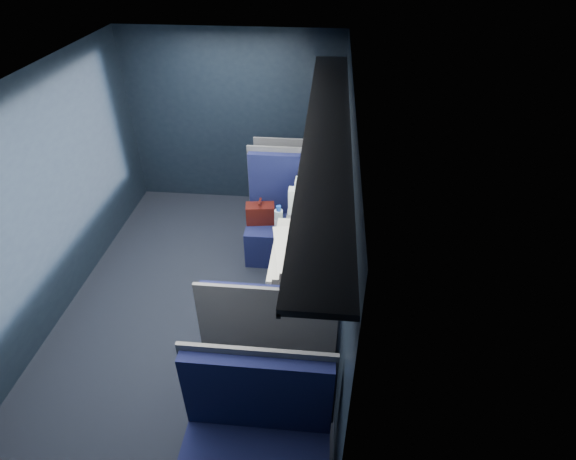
# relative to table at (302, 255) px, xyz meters

# --- Properties ---
(ground) EXTENTS (2.80, 4.20, 0.01)m
(ground) POSITION_rel_table_xyz_m (-1.03, 0.00, -0.67)
(ground) COLOR black
(room_shell) EXTENTS (3.00, 4.40, 2.40)m
(room_shell) POSITION_rel_table_xyz_m (-1.01, 0.00, 0.81)
(room_shell) COLOR black
(room_shell) RESTS_ON ground
(table) EXTENTS (0.62, 1.00, 0.74)m
(table) POSITION_rel_table_xyz_m (0.00, 0.00, 0.00)
(table) COLOR #54565E
(table) RESTS_ON ground
(seat_bay_near) EXTENTS (1.04, 0.62, 1.26)m
(seat_bay_near) POSITION_rel_table_xyz_m (-0.20, 0.87, -0.24)
(seat_bay_near) COLOR #0C0F38
(seat_bay_near) RESTS_ON ground
(seat_bay_far) EXTENTS (1.04, 0.62, 1.26)m
(seat_bay_far) POSITION_rel_table_xyz_m (-0.18, -0.87, -0.25)
(seat_bay_far) COLOR #0C0F38
(seat_bay_far) RESTS_ON ground
(seat_row_front) EXTENTS (1.04, 0.51, 1.16)m
(seat_row_front) POSITION_rel_table_xyz_m (-0.18, 1.80, -0.25)
(seat_row_front) COLOR #0C0F38
(seat_row_front) RESTS_ON ground
(seat_row_back) EXTENTS (1.04, 0.51, 1.16)m
(seat_row_back) POSITION_rel_table_xyz_m (-0.18, -1.80, -0.25)
(seat_row_back) COLOR #0C0F38
(seat_row_back) RESTS_ON ground
(man) EXTENTS (0.53, 0.56, 1.32)m
(man) POSITION_rel_table_xyz_m (0.07, 0.70, 0.06)
(man) COLOR black
(man) RESTS_ON ground
(woman) EXTENTS (0.53, 0.56, 1.32)m
(woman) POSITION_rel_table_xyz_m (0.07, -0.71, 0.06)
(woman) COLOR black
(woman) RESTS_ON ground
(papers) EXTENTS (0.74, 0.95, 0.01)m
(papers) POSITION_rel_table_xyz_m (0.05, -0.04, 0.08)
(papers) COLOR white
(papers) RESTS_ON table
(laptop) EXTENTS (0.31, 0.38, 0.27)m
(laptop) POSITION_rel_table_xyz_m (0.18, -0.05, 0.15)
(laptop) COLOR silver
(laptop) RESTS_ON table
(bottle_small) EXTENTS (0.07, 0.07, 0.23)m
(bottle_small) POSITION_rel_table_xyz_m (0.20, 0.24, 0.18)
(bottle_small) COLOR silver
(bottle_small) RESTS_ON table
(cup) EXTENTS (0.06, 0.06, 0.08)m
(cup) POSITION_rel_table_xyz_m (0.30, 0.39, 0.12)
(cup) COLOR white
(cup) RESTS_ON table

